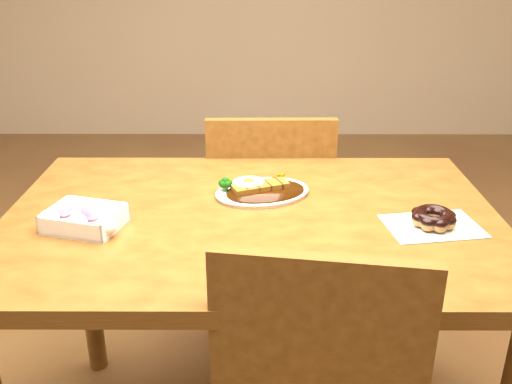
{
  "coord_description": "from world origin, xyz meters",
  "views": [
    {
      "loc": [
        0.01,
        -1.25,
        1.35
      ],
      "look_at": [
        0.01,
        -0.0,
        0.81
      ],
      "focal_mm": 40.0,
      "sensor_mm": 36.0,
      "label": 1
    }
  ],
  "objects_px": {
    "katsu_curry_plate": "(260,190)",
    "pon_de_ring": "(433,218)",
    "donut_box": "(82,218)",
    "table": "(252,250)",
    "chair_far": "(269,218)"
  },
  "relations": [
    {
      "from": "table",
      "to": "chair_far",
      "type": "relative_size",
      "value": 1.38
    },
    {
      "from": "table",
      "to": "pon_de_ring",
      "type": "relative_size",
      "value": 5.15
    },
    {
      "from": "chair_far",
      "to": "donut_box",
      "type": "relative_size",
      "value": 4.41
    },
    {
      "from": "katsu_curry_plate",
      "to": "pon_de_ring",
      "type": "distance_m",
      "value": 0.44
    },
    {
      "from": "chair_far",
      "to": "pon_de_ring",
      "type": "relative_size",
      "value": 3.73
    },
    {
      "from": "chair_far",
      "to": "table",
      "type": "bearing_deg",
      "value": 83.41
    },
    {
      "from": "katsu_curry_plate",
      "to": "pon_de_ring",
      "type": "height_order",
      "value": "katsu_curry_plate"
    },
    {
      "from": "katsu_curry_plate",
      "to": "donut_box",
      "type": "distance_m",
      "value": 0.45
    },
    {
      "from": "table",
      "to": "pon_de_ring",
      "type": "distance_m",
      "value": 0.44
    },
    {
      "from": "katsu_curry_plate",
      "to": "donut_box",
      "type": "relative_size",
      "value": 1.45
    },
    {
      "from": "katsu_curry_plate",
      "to": "pon_de_ring",
      "type": "bearing_deg",
      "value": -25.01
    },
    {
      "from": "pon_de_ring",
      "to": "donut_box",
      "type": "bearing_deg",
      "value": -179.72
    },
    {
      "from": "table",
      "to": "pon_de_ring",
      "type": "bearing_deg",
      "value": -8.81
    },
    {
      "from": "katsu_curry_plate",
      "to": "donut_box",
      "type": "height_order",
      "value": "katsu_curry_plate"
    },
    {
      "from": "table",
      "to": "chair_far",
      "type": "distance_m",
      "value": 0.56
    }
  ]
}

